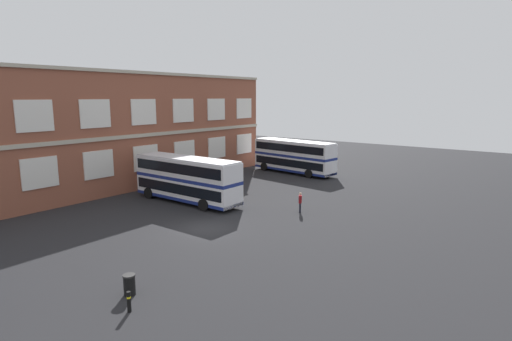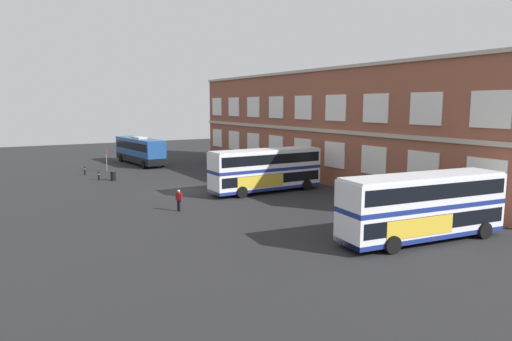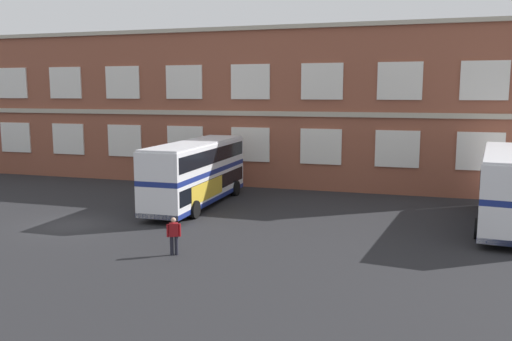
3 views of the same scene
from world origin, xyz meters
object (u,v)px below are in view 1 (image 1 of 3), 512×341
Objects in this scene: safety_bollard_east at (129,301)px; station_litter_bin at (129,285)px; double_decker_near at (187,179)px; waiting_passenger at (300,202)px; double_decker_middle at (294,156)px.

station_litter_bin is at bearing 53.43° from safety_bollard_east.
double_decker_near is 10.52m from waiting_passenger.
waiting_passenger is 18.39m from safety_bollard_east.
safety_bollard_east is (-15.04, -12.20, -1.66)m from double_decker_near.
double_decker_middle is 10.90× the size of station_litter_bin.
waiting_passenger is at bearing -146.22° from double_decker_middle.
waiting_passenger is (3.20, -9.95, -1.22)m from double_decker_near.
safety_bollard_east is (-18.24, -2.25, -0.44)m from waiting_passenger.
double_decker_middle is 6.61× the size of waiting_passenger.
double_decker_middle is 17.85m from waiting_passenger.
waiting_passenger is (-14.80, -9.90, -1.22)m from double_decker_middle.
double_decker_near is 17.86m from station_litter_bin.
station_litter_bin is at bearing -142.28° from double_decker_near.
double_decker_near and double_decker_middle have the same top height.
double_decker_middle is at bearing 18.67° from station_litter_bin.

